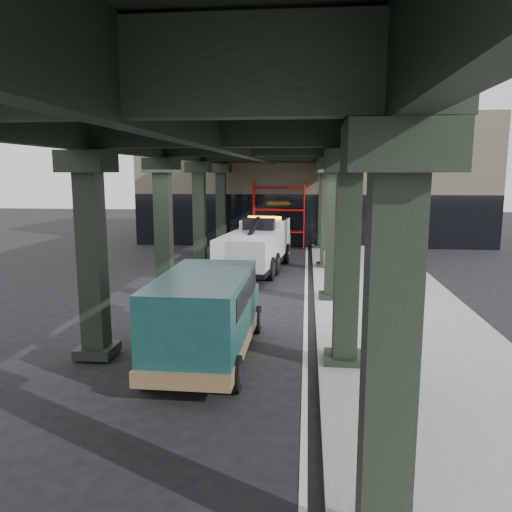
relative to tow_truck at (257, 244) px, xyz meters
The scene contains 8 objects.
ground 7.59m from the tow_truck, 85.53° to the right, with size 90.00×90.00×0.00m, color black.
sidewalk 7.55m from the tow_truck, 47.08° to the right, with size 5.00×40.00×0.15m, color gray.
lane_stripe 6.05m from the tow_truck, 67.33° to the right, with size 0.12×38.00×0.01m, color silver.
viaduct 6.92m from the tow_truck, 88.07° to the right, with size 7.40×32.00×6.40m.
building 13.09m from the tow_truck, 78.35° to the left, with size 22.00×10.00×8.00m, color #C6B793.
scaffolding 7.25m from the tow_truck, 85.35° to the left, with size 3.08×0.88×4.00m.
tow_truck is the anchor object (origin of this frame).
towed_van 11.36m from the tow_truck, 90.42° to the right, with size 2.21×5.37×2.17m.
Camera 1 is at (1.69, -15.26, 4.50)m, focal length 35.00 mm.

